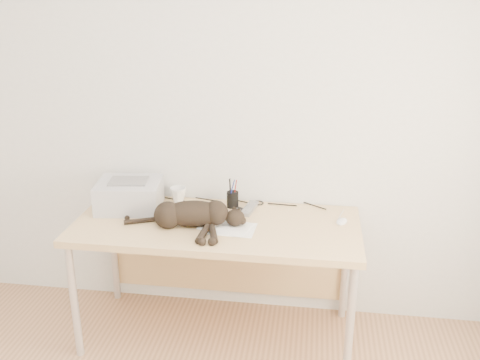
% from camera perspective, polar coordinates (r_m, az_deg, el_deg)
% --- Properties ---
extents(wall_back, '(3.50, 0.00, 3.50)m').
position_cam_1_polar(wall_back, '(3.17, -1.47, 7.39)').
color(wall_back, silver).
rests_on(wall_back, floor).
extents(desk, '(1.60, 0.70, 0.74)m').
position_cam_1_polar(desk, '(3.14, -2.20, -6.15)').
color(desk, tan).
rests_on(desk, floor).
extents(printer, '(0.41, 0.36, 0.18)m').
position_cam_1_polar(printer, '(3.24, -11.70, -1.53)').
color(printer, silver).
rests_on(printer, desk).
extents(papers, '(0.32, 0.25, 0.01)m').
position_cam_1_polar(papers, '(2.95, -1.28, -5.08)').
color(papers, white).
rests_on(papers, desk).
extents(cat, '(0.69, 0.32, 0.15)m').
position_cam_1_polar(cat, '(2.95, -5.36, -3.76)').
color(cat, black).
rests_on(cat, desk).
extents(mug, '(0.14, 0.14, 0.09)m').
position_cam_1_polar(mug, '(3.30, -6.60, -1.56)').
color(mug, white).
rests_on(mug, desk).
extents(pen_cup, '(0.07, 0.07, 0.18)m').
position_cam_1_polar(pen_cup, '(3.20, -0.79, -2.06)').
color(pen_cup, black).
rests_on(pen_cup, desk).
extents(remote_grey, '(0.09, 0.21, 0.02)m').
position_cam_1_polar(remote_grey, '(3.17, 1.02, -3.06)').
color(remote_grey, slate).
rests_on(remote_grey, desk).
extents(remote_black, '(0.13, 0.18, 0.02)m').
position_cam_1_polar(remote_black, '(3.10, -0.86, -3.62)').
color(remote_black, black).
rests_on(remote_black, desk).
extents(mouse, '(0.09, 0.11, 0.03)m').
position_cam_1_polar(mouse, '(3.06, 10.82, -4.19)').
color(mouse, white).
rests_on(mouse, desk).
extents(cable_tangle, '(1.36, 0.07, 0.01)m').
position_cam_1_polar(cable_tangle, '(3.29, -1.53, -2.27)').
color(cable_tangle, black).
rests_on(cable_tangle, desk).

